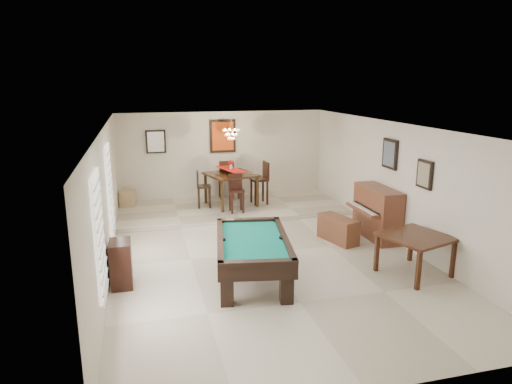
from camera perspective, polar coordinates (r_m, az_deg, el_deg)
name	(u,v)px	position (r m, az deg, el deg)	size (l,w,h in m)	color
ground_plane	(263,253)	(9.52, 0.91, -7.63)	(6.00, 9.00, 0.02)	beige
wall_back	(223,156)	(13.43, -4.18, 4.46)	(6.00, 0.04, 2.60)	silver
wall_front	(375,288)	(5.16, 14.61, -11.53)	(6.00, 0.04, 2.60)	silver
wall_left	(107,201)	(8.84, -18.17, -1.11)	(0.04, 9.00, 2.60)	silver
wall_right	(397,183)	(10.32, 17.23, 1.03)	(0.04, 9.00, 2.60)	silver
ceiling	(264,126)	(8.91, 0.97, 8.20)	(6.00, 9.00, 0.04)	white
dining_step	(232,208)	(12.50, -3.04, -2.05)	(6.00, 2.50, 0.12)	beige
window_left_front	(99,234)	(6.70, -19.02, -4.97)	(0.06, 1.00, 1.70)	white
window_left_rear	(110,189)	(9.39, -17.82, 0.40)	(0.06, 1.00, 1.70)	white
pool_table	(253,260)	(8.16, -0.44, -8.47)	(1.23, 2.27, 0.76)	black
square_table	(414,255)	(8.87, 19.20, -7.43)	(1.08, 1.08, 0.75)	black
upright_piano	(372,213)	(10.52, 14.27, -2.59)	(0.78, 1.39, 1.16)	brown
piano_bench	(338,229)	(10.23, 10.22, -4.61)	(0.39, 1.00, 0.55)	brown
apothecary_chest	(121,264)	(8.25, -16.51, -8.61)	(0.36, 0.54, 0.81)	black
dining_table	(231,187)	(12.50, -3.14, 0.60)	(1.21, 1.21, 1.00)	black
flower_vase	(231,164)	(12.37, -3.17, 3.46)	(0.16, 0.16, 0.27)	red
dining_chair_south	(236,194)	(11.83, -2.45, -0.20)	(0.36, 0.36, 0.98)	black
dining_chair_north	(226,179)	(13.23, -3.78, 1.62)	(0.42, 0.42, 1.13)	black
dining_chair_west	(204,189)	(12.35, -6.52, 0.35)	(0.37, 0.37, 0.99)	black
dining_chair_east	(259,183)	(12.61, 0.41, 1.15)	(0.43, 0.43, 1.17)	black
corner_bench	(128,198)	(12.96, -15.70, -0.76)	(0.37, 0.46, 0.42)	tan
chandelier	(231,130)	(12.05, -3.12, 7.73)	(0.44, 0.44, 0.60)	#FFE5B2
back_painting	(223,136)	(13.31, -4.19, 6.99)	(0.75, 0.06, 0.95)	#D84C14
back_mirror	(156,142)	(13.12, -12.42, 6.16)	(0.55, 0.06, 0.65)	white
right_picture_upper	(390,154)	(10.44, 16.42, 4.59)	(0.06, 0.55, 0.65)	slate
right_picture_lower	(425,174)	(9.40, 20.35, 2.08)	(0.06, 0.45, 0.55)	gray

